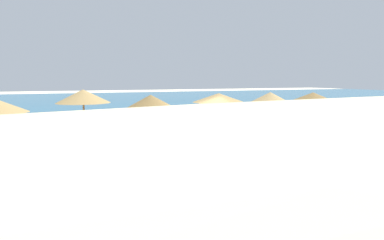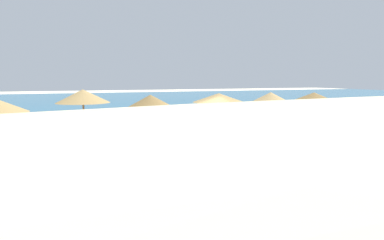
% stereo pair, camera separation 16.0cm
% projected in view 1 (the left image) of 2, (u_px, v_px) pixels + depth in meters
% --- Properties ---
extents(ground_plane, '(160.00, 160.00, 0.00)m').
position_uv_depth(ground_plane, '(209.00, 152.00, 14.07)').
color(ground_plane, beige).
extents(sea_water, '(160.00, 56.90, 0.01)m').
position_uv_depth(sea_water, '(105.00, 101.00, 47.34)').
color(sea_water, '#1E6B93').
rests_on(sea_water, ground_plane).
extents(beach_umbrella_1, '(2.21, 2.21, 2.80)m').
position_uv_depth(beach_umbrella_1, '(83.00, 96.00, 13.12)').
color(beach_umbrella_1, brown).
rests_on(beach_umbrella_1, ground_plane).
extents(beach_umbrella_2, '(2.33, 2.33, 2.51)m').
position_uv_depth(beach_umbrella_2, '(151.00, 102.00, 14.50)').
color(beach_umbrella_2, brown).
rests_on(beach_umbrella_2, ground_plane).
extents(beach_umbrella_3, '(2.62, 2.62, 2.52)m').
position_uv_depth(beach_umbrella_3, '(219.00, 98.00, 15.85)').
color(beach_umbrella_3, brown).
rests_on(beach_umbrella_3, ground_plane).
extents(beach_umbrella_4, '(2.14, 2.14, 2.52)m').
position_uv_depth(beach_umbrella_4, '(270.00, 97.00, 17.20)').
color(beach_umbrella_4, brown).
rests_on(beach_umbrella_4, ground_plane).
extents(beach_umbrella_5, '(2.40, 2.40, 2.46)m').
position_uv_depth(beach_umbrella_5, '(313.00, 97.00, 18.25)').
color(beach_umbrella_5, brown).
rests_on(beach_umbrella_5, ground_plane).
extents(lounge_chair_0, '(1.62, 0.71, 1.26)m').
position_uv_depth(lounge_chair_0, '(164.00, 142.00, 13.86)').
color(lounge_chair_0, red).
rests_on(lounge_chair_0, ground_plane).
extents(lounge_chair_1, '(1.66, 1.36, 0.96)m').
position_uv_depth(lounge_chair_1, '(282.00, 131.00, 17.06)').
color(lounge_chair_1, white).
rests_on(lounge_chair_1, ground_plane).
extents(cooler_box, '(0.64, 0.43, 0.41)m').
position_uv_depth(cooler_box, '(365.00, 139.00, 16.02)').
color(cooler_box, white).
rests_on(cooler_box, ground_plane).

